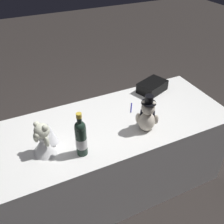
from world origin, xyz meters
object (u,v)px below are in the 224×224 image
(champagne_bottle, at_px, (81,138))
(signing_pen, at_px, (131,107))
(teddy_bear_bride, at_px, (45,138))
(teddy_bear_groom, at_px, (147,116))
(gift_case_black, at_px, (152,87))

(champagne_bottle, xyz_separation_m, signing_pen, (0.55, 0.32, -0.14))
(teddy_bear_bride, distance_m, champagne_bottle, 0.24)
(teddy_bear_groom, distance_m, signing_pen, 0.31)
(signing_pen, xyz_separation_m, gift_case_black, (0.30, 0.15, 0.04))
(teddy_bear_groom, bearing_deg, signing_pen, 83.85)
(teddy_bear_groom, bearing_deg, gift_case_black, 52.87)
(signing_pen, height_order, gift_case_black, gift_case_black)
(teddy_bear_groom, height_order, champagne_bottle, champagne_bottle)
(teddy_bear_groom, xyz_separation_m, teddy_bear_bride, (-0.73, 0.09, -0.01))
(teddy_bear_groom, xyz_separation_m, gift_case_black, (0.33, 0.44, -0.07))
(gift_case_black, bearing_deg, teddy_bear_groom, -127.13)
(teddy_bear_bride, height_order, gift_case_black, teddy_bear_bride)
(gift_case_black, bearing_deg, signing_pen, -153.26)
(teddy_bear_groom, height_order, teddy_bear_bride, teddy_bear_groom)
(teddy_bear_bride, relative_size, signing_pen, 2.05)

